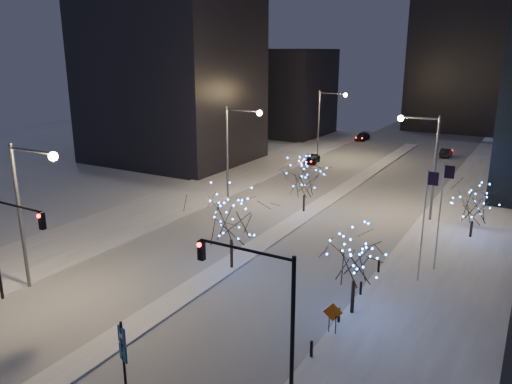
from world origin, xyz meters
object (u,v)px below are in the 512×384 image
Objects in this scene: street_lamp_w_far at (326,115)px; traffic_signal_west at (8,235)px; holiday_tree_plaza_near at (355,259)px; wayfinding_sign at (123,349)px; car_mid at (446,153)px; car_far at (363,137)px; car_near at (313,159)px; holiday_tree_median_far at (305,179)px; street_lamp_w_mid at (235,140)px; holiday_tree_plaza_far at (474,204)px; construction_sign at (333,315)px; holiday_tree_median_near at (231,216)px; street_lamp_east at (426,154)px; street_lamp_w_near at (28,198)px; traffic_signal_east at (263,295)px.

street_lamp_w_far is 1.43× the size of traffic_signal_west.
holiday_tree_plaza_near reaches higher than wayfinding_sign.
car_far is at bearing -27.18° from car_mid.
holiday_tree_median_far is (8.45, -21.49, 2.83)m from car_near.
street_lamp_w_mid is 24.17m from holiday_tree_plaza_far.
traffic_signal_west reaches higher than construction_sign.
street_lamp_w_mid reaches higher than holiday_tree_median_near.
street_lamp_w_mid is 19.26m from street_lamp_east.
holiday_tree_median_far is at bearing -71.81° from street_lamp_w_far.
traffic_signal_west is 3.74× the size of construction_sign.
car_near is 0.61× the size of holiday_tree_median_near.
car_near is 23.26m from holiday_tree_median_far.
holiday_tree_median_near is at bearing 82.74° from car_mid.
car_mid is (15.79, 35.22, -5.85)m from street_lamp_w_mid.
holiday_tree_median_far is 22.52m from construction_sign.
car_near is at bearing -90.15° from street_lamp_w_far.
street_lamp_w_far reaches higher than holiday_tree_median_near.
holiday_tree_plaza_far is at bearing 46.32° from street_lamp_w_near.
traffic_signal_east is 61.40m from car_mid.
construction_sign reaches higher than car_near.
holiday_tree_plaza_far is (14.49, 15.65, -1.11)m from holiday_tree_median_near.
car_near reaches higher than car_far.
street_lamp_w_near is 25.92m from holiday_tree_median_far.
holiday_tree_median_near is (9.44, -15.60, -2.32)m from street_lamp_w_mid.
car_near is (-0.01, 20.82, -5.83)m from street_lamp_w_mid.
street_lamp_w_mid is 39.04m from car_mid.
holiday_tree_median_near is (-8.44, 10.40, -0.58)m from traffic_signal_east.
car_far is at bearing 90.46° from traffic_signal_west.
street_lamp_east is 29.08m from traffic_signal_east.
street_lamp_w_far is at bearing 79.94° from car_near.
holiday_tree_plaza_far is 1.29× the size of wayfinding_sign.
holiday_tree_plaza_far is 2.53× the size of construction_sign.
car_far is (-0.56, 70.32, -4.11)m from traffic_signal_west.
street_lamp_w_mid is at bearing 65.71° from car_mid.
holiday_tree_median_near is at bearing 51.90° from traffic_signal_west.
car_mid is at bearing 95.72° from street_lamp_east.
car_mid is at bearing 75.31° from street_lamp_w_near.
holiday_tree_median_near reaches higher than holiday_tree_median_far.
street_lamp_w_far reaches higher than wayfinding_sign.
street_lamp_east is 2.11× the size of holiday_tree_plaza_far.
traffic_signal_east is at bearing -123.51° from construction_sign.
street_lamp_w_mid is at bearing 113.37° from construction_sign.
street_lamp_w_far reaches higher than traffic_signal_west.
traffic_signal_west is 1.31× the size of holiday_tree_median_far.
holiday_tree_plaza_near is at bearing -73.02° from car_near.
holiday_tree_median_far reaches higher than construction_sign.
holiday_tree_median_far reaches higher than wayfinding_sign.
car_near is 2.09× the size of construction_sign.
car_far is 63.96m from holiday_tree_plaza_near.
traffic_signal_west is 70.44m from car_far.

